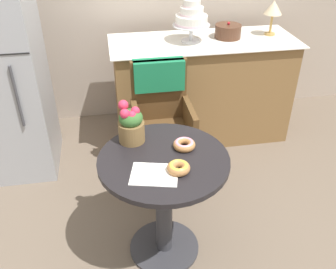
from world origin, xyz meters
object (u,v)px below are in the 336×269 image
Objects in this scene: flower_vase at (131,124)px; round_layer_cake at (228,31)px; donut_front at (179,167)px; donut_mid at (184,144)px; cafe_table at (164,188)px; tiered_cake_stand at (192,17)px; wicker_chair at (161,106)px; table_lamp at (273,9)px.

round_layer_cake reaches higher than flower_vase.
donut_front is 0.96× the size of donut_mid.
tiered_cake_stand is at bearing 71.38° from cafe_table.
wicker_chair is at bearing 82.24° from cafe_table.
round_layer_cake is (0.32, 0.04, -0.14)m from tiered_cake_stand.
donut_front reaches higher than cafe_table.
round_layer_cake is at bearing 64.28° from donut_front.
wicker_chair is 0.81m from tiered_cake_stand.
cafe_table is 0.73m from wicker_chair.
round_layer_cake is (0.70, 1.46, 0.21)m from donut_front.
donut_front is 1.87m from table_lamp.
wicker_chair reaches higher than cafe_table.
tiered_cake_stand reaches higher than cafe_table.
flower_vase is at bearing -118.25° from tiered_cake_stand.
table_lamp is at bearing 51.55° from donut_mid.
donut_mid is at bearing 70.28° from donut_front.
flower_vase is at bearing 122.79° from donut_front.
donut_front is at bearing -115.72° from round_layer_cake.
wicker_chair is 0.65m from donut_mid.
donut_mid is 1.67m from table_lamp.
wicker_chair is at bearing 92.85° from donut_mid.
cafe_table is at bearing 114.68° from donut_front.
flower_vase is (-0.21, 0.33, 0.09)m from donut_front.
donut_front is 1.64m from round_layer_cake.
round_layer_cake is (0.63, 1.26, 0.21)m from donut_mid.
round_layer_cake is 0.41m from table_lamp.
cafe_table is 3.30× the size of round_layer_cake.
donut_mid reaches higher than cafe_table.
tiered_cake_stand is 0.35m from round_layer_cake.
donut_mid is at bearing -104.16° from tiered_cake_stand.
round_layer_cake is at bearing 46.74° from wicker_chair.
tiered_cake_stand reaches higher than donut_front.
table_lamp is at bearing 1.91° from round_layer_cake.
flower_vase is at bearing 156.20° from donut_mid.
tiered_cake_stand is at bearing 61.75° from flower_vase.
table_lamp is at bearing 49.80° from cafe_table.
flower_vase is (-0.25, -0.52, 0.19)m from wicker_chair.
donut_front reaches higher than donut_mid.
tiered_cake_stand is (0.59, 1.10, 0.26)m from flower_vase.
round_layer_cake reaches higher than donut_front.
donut_mid is (0.07, 0.20, -0.00)m from donut_front.
cafe_table is at bearing -94.09° from wicker_chair.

